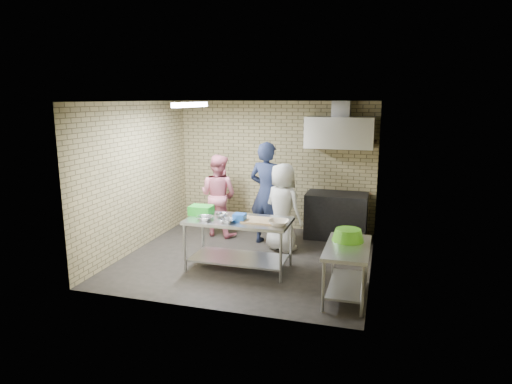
% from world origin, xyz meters
% --- Properties ---
extents(floor, '(4.20, 4.20, 0.00)m').
position_xyz_m(floor, '(0.00, 0.00, 0.00)').
color(floor, black).
rests_on(floor, ground).
extents(ceiling, '(4.20, 4.20, 0.00)m').
position_xyz_m(ceiling, '(0.00, 0.00, 2.70)').
color(ceiling, black).
rests_on(ceiling, ground).
extents(back_wall, '(4.20, 0.06, 2.70)m').
position_xyz_m(back_wall, '(0.00, 2.00, 1.35)').
color(back_wall, '#91845A').
rests_on(back_wall, ground).
extents(front_wall, '(4.20, 0.06, 2.70)m').
position_xyz_m(front_wall, '(0.00, -2.00, 1.35)').
color(front_wall, '#91845A').
rests_on(front_wall, ground).
extents(left_wall, '(0.06, 4.00, 2.70)m').
position_xyz_m(left_wall, '(-2.10, 0.00, 1.35)').
color(left_wall, '#91845A').
rests_on(left_wall, ground).
extents(right_wall, '(0.06, 4.00, 2.70)m').
position_xyz_m(right_wall, '(2.10, 0.00, 1.35)').
color(right_wall, '#91845A').
rests_on(right_wall, ground).
extents(prep_table, '(1.68, 0.84, 0.84)m').
position_xyz_m(prep_table, '(0.01, -0.51, 0.42)').
color(prep_table, '#AFB1B6').
rests_on(prep_table, floor).
extents(side_counter, '(0.60, 1.20, 0.75)m').
position_xyz_m(side_counter, '(1.80, -1.10, 0.38)').
color(side_counter, silver).
rests_on(side_counter, floor).
extents(stove, '(1.20, 0.70, 0.90)m').
position_xyz_m(stove, '(1.35, 1.65, 0.45)').
color(stove, black).
rests_on(stove, floor).
extents(range_hood, '(1.30, 0.60, 0.60)m').
position_xyz_m(range_hood, '(1.35, 1.70, 2.10)').
color(range_hood, silver).
rests_on(range_hood, back_wall).
extents(hood_duct, '(0.35, 0.30, 0.30)m').
position_xyz_m(hood_duct, '(1.35, 1.85, 2.55)').
color(hood_duct, '#A5A8AD').
rests_on(hood_duct, back_wall).
extents(wall_shelf, '(0.80, 0.20, 0.04)m').
position_xyz_m(wall_shelf, '(1.65, 1.89, 1.92)').
color(wall_shelf, '#3F2B19').
rests_on(wall_shelf, back_wall).
extents(fluorescent_fixture, '(0.10, 1.25, 0.08)m').
position_xyz_m(fluorescent_fixture, '(-1.00, 0.00, 2.64)').
color(fluorescent_fixture, white).
rests_on(fluorescent_fixture, ceiling).
extents(green_crate, '(0.37, 0.28, 0.15)m').
position_xyz_m(green_crate, '(-0.69, -0.39, 0.91)').
color(green_crate, green).
rests_on(green_crate, prep_table).
extents(blue_tub, '(0.19, 0.19, 0.12)m').
position_xyz_m(blue_tub, '(0.06, -0.61, 0.90)').
color(blue_tub, blue).
rests_on(blue_tub, prep_table).
extents(cutting_board, '(0.51, 0.39, 0.03)m').
position_xyz_m(cutting_board, '(0.36, -0.53, 0.85)').
color(cutting_board, tan).
rests_on(cutting_board, prep_table).
extents(mixing_bowl_a, '(0.26, 0.26, 0.06)m').
position_xyz_m(mixing_bowl_a, '(-0.49, -0.71, 0.87)').
color(mixing_bowl_a, silver).
rests_on(mixing_bowl_a, prep_table).
extents(mixing_bowl_b, '(0.20, 0.20, 0.06)m').
position_xyz_m(mixing_bowl_b, '(-0.29, -0.46, 0.87)').
color(mixing_bowl_b, silver).
rests_on(mixing_bowl_b, prep_table).
extents(mixing_bowl_c, '(0.24, 0.24, 0.06)m').
position_xyz_m(mixing_bowl_c, '(-0.09, -0.73, 0.87)').
color(mixing_bowl_c, '#B0B2B7').
rests_on(mixing_bowl_c, prep_table).
extents(ceramic_bowl, '(0.32, 0.32, 0.08)m').
position_xyz_m(ceramic_bowl, '(0.71, -0.66, 0.88)').
color(ceramic_bowl, beige).
rests_on(ceramic_bowl, prep_table).
extents(green_basin, '(0.46, 0.46, 0.17)m').
position_xyz_m(green_basin, '(1.78, -0.85, 0.83)').
color(green_basin, '#59C626').
rests_on(green_basin, side_counter).
extents(bottle_red, '(0.07, 0.07, 0.18)m').
position_xyz_m(bottle_red, '(1.40, 1.89, 2.03)').
color(bottle_red, '#B22619').
rests_on(bottle_red, wall_shelf).
extents(bottle_green, '(0.06, 0.06, 0.15)m').
position_xyz_m(bottle_green, '(1.80, 1.89, 2.02)').
color(bottle_green, green).
rests_on(bottle_green, wall_shelf).
extents(man_navy, '(0.81, 0.63, 1.96)m').
position_xyz_m(man_navy, '(0.11, 0.90, 0.98)').
color(man_navy, black).
rests_on(man_navy, floor).
extents(woman_pink, '(0.92, 0.78, 1.66)m').
position_xyz_m(woman_pink, '(-0.97, 1.14, 0.83)').
color(woman_pink, '#DB748A').
rests_on(woman_pink, floor).
extents(woman_white, '(0.93, 0.82, 1.61)m').
position_xyz_m(woman_white, '(0.48, 0.61, 0.81)').
color(woman_white, silver).
rests_on(woman_white, floor).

